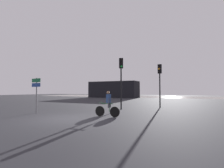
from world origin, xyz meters
name	(u,v)px	position (x,y,z in m)	size (l,w,h in m)	color
ground_plane	(65,119)	(0.00, 0.00, 0.00)	(120.00, 120.00, 0.00)	#28282D
water_strip	(171,97)	(0.00, 39.61, 0.00)	(80.00, 16.00, 0.01)	#9E937F
distant_building	(113,90)	(-11.75, 29.61, 1.92)	(11.89, 4.00, 3.84)	black
traffic_light_center	(121,74)	(0.82, 6.13, 3.14)	(0.41, 0.42, 4.52)	black
traffic_light_far_right	(160,77)	(3.48, 9.44, 2.96)	(0.38, 0.40, 4.24)	black
direction_sign_post	(36,89)	(-3.80, 1.07, 1.79)	(1.09, 0.20, 2.60)	slate
cyclist	(108,104)	(1.86, 1.81, 0.82)	(1.71, 0.46, 1.62)	black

